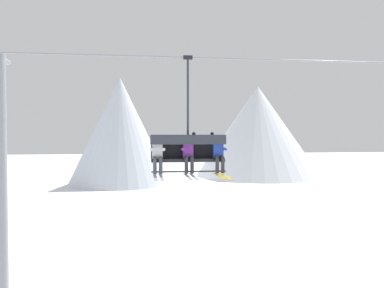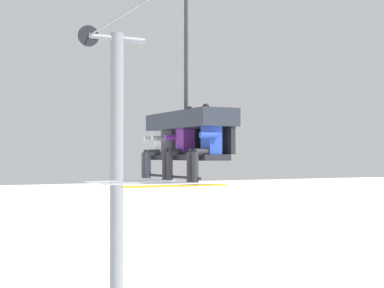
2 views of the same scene
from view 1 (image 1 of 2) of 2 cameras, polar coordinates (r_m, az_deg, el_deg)
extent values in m
cone|color=silver|center=(46.15, -10.88, 2.02)|extent=(12.31, 12.31, 12.83)
cone|color=white|center=(54.48, 9.97, 1.95)|extent=(17.62, 17.62, 12.81)
cylinder|color=gray|center=(13.37, -27.05, -6.16)|extent=(0.36, 0.36, 8.59)
cylinder|color=gray|center=(12.41, 9.20, 12.63)|extent=(17.88, 0.05, 0.05)
cube|color=#232328|center=(11.78, -0.64, -2.46)|extent=(2.30, 0.48, 0.10)
cube|color=#232328|center=(12.05, -0.79, -1.06)|extent=(2.30, 0.08, 0.45)
cube|color=#2D333D|center=(11.82, -0.67, 0.70)|extent=(2.34, 0.68, 0.30)
cylinder|color=black|center=(11.50, -0.45, -4.21)|extent=(2.30, 0.04, 0.04)
cylinder|color=#2D333D|center=(11.81, -0.64, 7.17)|extent=(0.07, 0.07, 2.36)
cube|color=black|center=(11.99, -0.64, 13.04)|extent=(0.28, 0.12, 0.12)
cube|color=silver|center=(11.67, -5.31, -0.98)|extent=(0.32, 0.22, 0.52)
sphere|color=maroon|center=(11.66, -5.31, 0.78)|extent=(0.22, 0.22, 0.22)
ellipsoid|color=black|center=(11.56, -5.29, 0.77)|extent=(0.17, 0.04, 0.08)
cylinder|color=#3D424C|center=(11.51, -5.71, -2.12)|extent=(0.11, 0.34, 0.11)
cylinder|color=#3D424C|center=(11.52, -4.83, -2.11)|extent=(0.11, 0.34, 0.11)
cylinder|color=#3D424C|center=(11.36, -5.68, -3.38)|extent=(0.11, 0.11, 0.48)
cylinder|color=#3D424C|center=(11.37, -4.79, -3.38)|extent=(0.11, 0.11, 0.48)
cube|color=#B2B2BC|center=(11.09, -5.63, -5.01)|extent=(0.09, 1.70, 0.02)
cube|color=#B2B2BC|center=(11.10, -4.72, -5.00)|extent=(0.09, 1.70, 0.02)
cylinder|color=silver|center=(11.52, -6.21, -0.82)|extent=(0.09, 0.30, 0.09)
cylinder|color=silver|center=(11.53, -4.35, -0.81)|extent=(0.09, 0.30, 0.09)
cube|color=purple|center=(11.75, -0.63, -0.96)|extent=(0.32, 0.22, 0.52)
sphere|color=maroon|center=(11.74, -0.63, 0.79)|extent=(0.22, 0.22, 0.22)
ellipsoid|color=black|center=(11.64, -0.57, 0.78)|extent=(0.17, 0.04, 0.08)
cylinder|color=#2D2D33|center=(11.58, -0.96, -2.09)|extent=(0.11, 0.34, 0.11)
cylinder|color=#2D2D33|center=(11.60, -0.09, -2.08)|extent=(0.11, 0.34, 0.11)
cylinder|color=#2D2D33|center=(11.43, -0.86, -3.34)|extent=(0.11, 0.11, 0.48)
cylinder|color=#2D2D33|center=(11.45, 0.02, -3.33)|extent=(0.11, 0.11, 0.48)
cube|color=#B2B2BC|center=(11.16, -0.69, -4.96)|extent=(0.09, 1.70, 0.02)
cube|color=#B2B2BC|center=(11.19, 0.21, -4.94)|extent=(0.09, 1.70, 0.02)
cylinder|color=purple|center=(11.58, -1.46, -0.80)|extent=(0.09, 0.30, 0.09)
cylinder|color=purple|center=(11.76, 0.28, 0.75)|extent=(0.09, 0.09, 0.30)
sphere|color=black|center=(11.76, 0.28, 1.58)|extent=(0.11, 0.11, 0.11)
cube|color=#2847B7|center=(11.90, 3.97, -0.93)|extent=(0.32, 0.22, 0.52)
sphere|color=silver|center=(11.89, 3.97, 0.80)|extent=(0.22, 0.22, 0.22)
ellipsoid|color=black|center=(11.79, 4.07, 0.79)|extent=(0.17, 0.04, 0.08)
cylinder|color=#2D2D33|center=(11.73, 3.71, -2.04)|extent=(0.11, 0.34, 0.11)
cylinder|color=#2D2D33|center=(11.76, 4.55, -2.04)|extent=(0.11, 0.34, 0.11)
cylinder|color=#2D2D33|center=(11.58, 3.87, -3.28)|extent=(0.11, 0.11, 0.48)
cylinder|color=#2D2D33|center=(11.61, 4.72, -3.27)|extent=(0.11, 0.11, 0.48)
cube|color=gold|center=(11.32, 4.16, -4.87)|extent=(0.09, 1.70, 0.02)
cube|color=gold|center=(11.35, 5.03, -4.85)|extent=(0.09, 1.70, 0.02)
cylinder|color=#2847B7|center=(11.85, 3.08, 0.75)|extent=(0.09, 0.09, 0.30)
sphere|color=black|center=(11.85, 3.08, 1.58)|extent=(0.11, 0.11, 0.11)
cylinder|color=#2847B7|center=(11.79, 5.00, -0.76)|extent=(0.09, 0.30, 0.09)
camera|label=2|loc=(12.81, 48.79, -2.55)|focal=55.00mm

